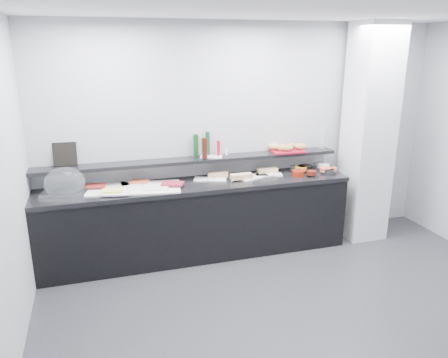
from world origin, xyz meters
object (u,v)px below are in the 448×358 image
object	(u,v)px
framed_print	(65,154)
carafe	(322,138)
bread_tray	(287,151)
condiment_tray	(211,157)
cloche_base	(66,192)
sandwich_plate_mid	(254,177)

from	to	relation	value
framed_print	carafe	size ratio (longest dim) A/B	0.87
framed_print	bread_tray	world-z (taller)	framed_print
condiment_tray	cloche_base	bearing A→B (deg)	-156.59
sandwich_plate_mid	carafe	bearing A→B (deg)	-14.13
cloche_base	bread_tray	world-z (taller)	bread_tray
cloche_base	sandwich_plate_mid	distance (m)	2.13
cloche_base	condiment_tray	world-z (taller)	condiment_tray
framed_print	bread_tray	size ratio (longest dim) A/B	0.65
bread_tray	carafe	xyz separation A→B (m)	(0.46, -0.02, 0.14)
sandwich_plate_mid	bread_tray	world-z (taller)	bread_tray
framed_print	cloche_base	bearing A→B (deg)	-90.17
sandwich_plate_mid	carafe	size ratio (longest dim) A/B	1.28
condiment_tray	carafe	bearing A→B (deg)	17.27
framed_print	condiment_tray	bearing A→B (deg)	0.52
framed_print	bread_tray	bearing A→B (deg)	1.55
condiment_tray	bread_tray	world-z (taller)	bread_tray
sandwich_plate_mid	framed_print	world-z (taller)	framed_print
condiment_tray	carafe	xyz separation A→B (m)	(1.44, -0.03, 0.14)
sandwich_plate_mid	carafe	world-z (taller)	carafe
framed_print	condiment_tray	distance (m)	1.64
framed_print	carafe	world-z (taller)	carafe
sandwich_plate_mid	bread_tray	xyz separation A→B (m)	(0.50, 0.16, 0.25)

